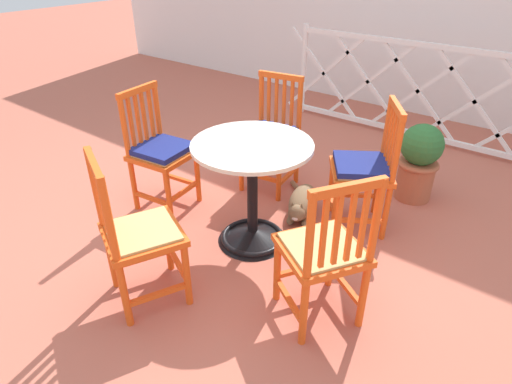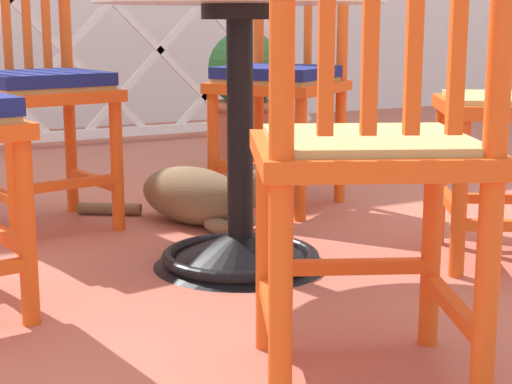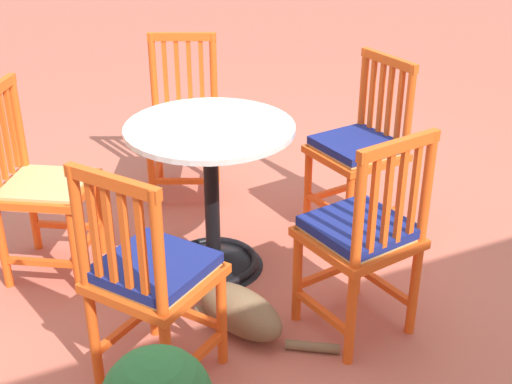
# 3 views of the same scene
# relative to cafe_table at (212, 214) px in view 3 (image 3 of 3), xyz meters

# --- Properties ---
(ground_plane) EXTENTS (24.00, 24.00, 0.00)m
(ground_plane) POSITION_rel_cafe_table_xyz_m (-0.11, -0.03, -0.28)
(ground_plane) COLOR #BC604C
(cafe_table) EXTENTS (0.76, 0.76, 0.73)m
(cafe_table) POSITION_rel_cafe_table_xyz_m (0.00, 0.00, 0.00)
(cafe_table) COLOR black
(cafe_table) RESTS_ON ground_plane
(orange_chair_tucked_in) EXTENTS (0.53, 0.53, 0.91)m
(orange_chair_tucked_in) POSITION_rel_cafe_table_xyz_m (-0.16, -0.80, 0.15)
(orange_chair_tucked_in) COLOR #EA5619
(orange_chair_tucked_in) RESTS_ON ground_plane
(orange_chair_near_fence) EXTENTS (0.55, 0.55, 0.91)m
(orange_chair_near_fence) POSITION_rel_cafe_table_xyz_m (0.71, -0.32, 0.15)
(orange_chair_near_fence) COLOR #EA5619
(orange_chair_near_fence) RESTS_ON ground_plane
(orange_chair_facing_out) EXTENTS (0.55, 0.55, 0.91)m
(orange_chair_facing_out) POSITION_rel_cafe_table_xyz_m (0.49, 0.62, 0.16)
(orange_chair_facing_out) COLOR #EA5619
(orange_chair_facing_out) RESTS_ON ground_plane
(orange_chair_at_corner) EXTENTS (0.46, 0.46, 0.91)m
(orange_chair_at_corner) POSITION_rel_cafe_table_xyz_m (-0.36, 0.70, 0.16)
(orange_chair_at_corner) COLOR #EA5619
(orange_chair_at_corner) RESTS_ON ground_plane
(orange_chair_by_planter) EXTENTS (0.44, 0.44, 0.91)m
(orange_chair_by_planter) POSITION_rel_cafe_table_xyz_m (-0.83, -0.04, 0.16)
(orange_chair_by_planter) COLOR #EA5619
(orange_chair_by_planter) RESTS_ON ground_plane
(tabby_cat) EXTENTS (0.48, 0.63, 0.23)m
(tabby_cat) POSITION_rel_cafe_table_xyz_m (0.10, 0.47, -0.19)
(tabby_cat) COLOR brown
(tabby_cat) RESTS_ON ground_plane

